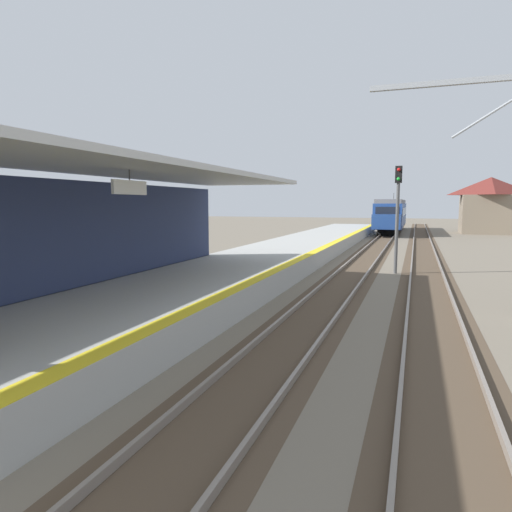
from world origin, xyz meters
The scene contains 7 objects.
station_platform centered at (-2.50, 16.00, 0.45)m, with size 5.00×80.00×0.91m.
station_building_with_canopy centered at (-4.30, 7.34, 2.66)m, with size 4.85×24.00×4.43m.
track_pair_nearest_platform centered at (1.90, 20.00, 0.05)m, with size 2.34×120.00×0.16m.
track_pair_middle centered at (5.30, 20.00, 0.05)m, with size 2.34×120.00×0.16m.
approaching_train centered at (1.90, 55.87, 2.18)m, with size 2.93×19.60×4.76m.
rail_signal_post centered at (3.85, 22.34, 3.19)m, with size 0.32×0.34×5.20m.
distant_trackside_house centered at (12.57, 56.89, 3.34)m, with size 6.60×5.28×6.40m.
Camera 1 is at (4.72, -0.44, 3.41)m, focal length 31.46 mm.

